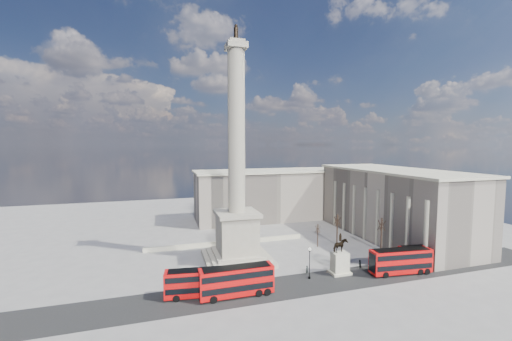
{
  "coord_description": "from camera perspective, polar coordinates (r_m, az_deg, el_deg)",
  "views": [
    {
      "loc": [
        -15.27,
        -59.88,
        25.16
      ],
      "look_at": [
        3.43,
        2.07,
        19.84
      ],
      "focal_mm": 22.0,
      "sensor_mm": 36.0,
      "label": 1
    }
  ],
  "objects": [
    {
      "name": "ground",
      "position": [
        66.72,
        -2.42,
        -17.46
      ],
      "size": [
        180.0,
        180.0,
        0.0
      ],
      "primitive_type": "plane",
      "color": "gray",
      "rests_on": "ground"
    },
    {
      "name": "asphalt_road",
      "position": [
        59.43,
        5.14,
        -20.37
      ],
      "size": [
        120.0,
        9.0,
        0.01
      ],
      "primitive_type": "cube",
      "color": "#262626",
      "rests_on": "ground"
    },
    {
      "name": "nelsons_column",
      "position": [
        67.77,
        -3.51,
        -5.72
      ],
      "size": [
        14.0,
        14.0,
        49.85
      ],
      "color": "#A49D88",
      "rests_on": "ground"
    },
    {
      "name": "balustrade_wall",
      "position": [
        81.22,
        -5.29,
        -12.96
      ],
      "size": [
        40.0,
        0.6,
        1.1
      ],
      "primitive_type": "cube",
      "color": "beige",
      "rests_on": "ground"
    },
    {
      "name": "building_east",
      "position": [
        93.63,
        23.73,
        -5.44
      ],
      "size": [
        19.0,
        46.0,
        18.6
      ],
      "color": "#B7AA96",
      "rests_on": "ground"
    },
    {
      "name": "building_northeast",
      "position": [
        107.25,
        2.63,
        -4.34
      ],
      "size": [
        51.0,
        17.0,
        16.6
      ],
      "color": "#B7AA96",
      "rests_on": "ground"
    },
    {
      "name": "red_bus_a",
      "position": [
        55.87,
        -10.06,
        -19.39
      ],
      "size": [
        11.65,
        3.98,
        4.63
      ],
      "rotation": [
        0.0,
        0.0,
        -0.12
      ],
      "color": "red",
      "rests_on": "ground"
    },
    {
      "name": "red_bus_b",
      "position": [
        55.27,
        -3.46,
        -19.36
      ],
      "size": [
        12.4,
        2.99,
        5.02
      ],
      "rotation": [
        0.0,
        0.0,
        0.01
      ],
      "color": "red",
      "rests_on": "ground"
    },
    {
      "name": "red_bus_c",
      "position": [
        69.56,
        24.87,
        -14.68
      ],
      "size": [
        12.4,
        4.05,
        4.94
      ],
      "rotation": [
        0.0,
        0.0,
        -0.11
      ],
      "color": "red",
      "rests_on": "ground"
    },
    {
      "name": "red_bus_d",
      "position": [
        75.12,
        28.55,
        -13.53
      ],
      "size": [
        11.45,
        3.96,
        4.55
      ],
      "rotation": [
        0.0,
        0.0,
        -0.13
      ],
      "color": "red",
      "rests_on": "ground"
    },
    {
      "name": "victorian_lamp",
      "position": [
        61.9,
        9.72,
        -15.84
      ],
      "size": [
        0.51,
        0.51,
        5.97
      ],
      "rotation": [
        0.0,
        0.0,
        0.06
      ],
      "color": "black",
      "rests_on": "ground"
    },
    {
      "name": "equestrian_statue",
      "position": [
        65.57,
        15.0,
        -15.4
      ],
      "size": [
        3.87,
        2.91,
        8.1
      ],
      "color": "beige",
      "rests_on": "ground"
    },
    {
      "name": "bare_tree_near",
      "position": [
        80.46,
        21.88,
        -8.97
      ],
      "size": [
        1.92,
        1.92,
        8.4
      ],
      "rotation": [
        0.0,
        0.0,
        0.19
      ],
      "color": "#332319",
      "rests_on": "ground"
    },
    {
      "name": "bare_tree_mid",
      "position": [
        79.85,
        11.18,
        -10.24
      ],
      "size": [
        1.57,
        1.57,
        5.96
      ],
      "rotation": [
        0.0,
        0.0,
        0.25
      ],
      "color": "#332319",
      "rests_on": "ground"
    },
    {
      "name": "bare_tree_far",
      "position": [
        81.96,
        14.57,
        -8.66
      ],
      "size": [
        2.0,
        2.0,
        8.17
      ],
      "rotation": [
        0.0,
        0.0,
        -0.26
      ],
      "color": "#332319",
      "rests_on": "ground"
    },
    {
      "name": "pedestrian_walking",
      "position": [
        64.45,
        9.28,
        -17.47
      ],
      "size": [
        0.69,
        0.47,
        1.82
      ],
      "primitive_type": "imported",
      "rotation": [
        0.0,
        0.0,
        0.05
      ],
      "color": "black",
      "rests_on": "ground"
    },
    {
      "name": "pedestrian_standing",
      "position": [
        69.99,
        18.31,
        -15.85
      ],
      "size": [
        1.06,
        0.97,
        1.76
      ],
      "primitive_type": "imported",
      "rotation": [
        0.0,
        0.0,
        3.59
      ],
      "color": "black",
      "rests_on": "ground"
    },
    {
      "name": "pedestrian_crossing",
      "position": [
        72.41,
        13.73,
        -14.99
      ],
      "size": [
        1.08,
        1.11,
        1.86
      ],
      "primitive_type": "imported",
      "rotation": [
        0.0,
        0.0,
        2.32
      ],
      "color": "black",
      "rests_on": "ground"
    }
  ]
}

